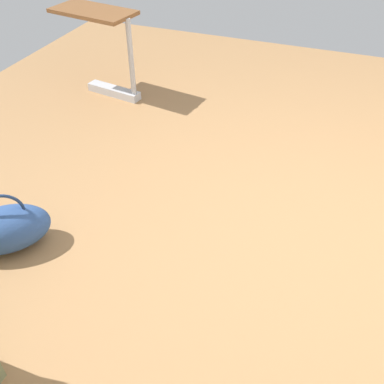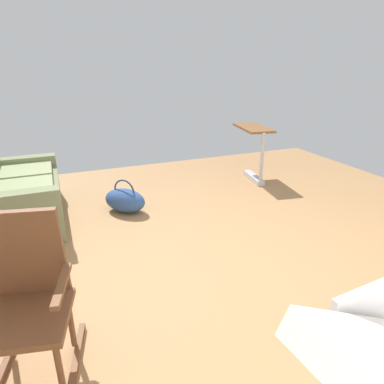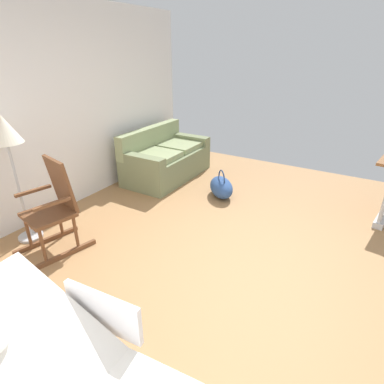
{
  "view_description": "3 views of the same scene",
  "coord_description": "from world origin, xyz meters",
  "px_view_note": "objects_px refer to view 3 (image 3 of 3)",
  "views": [
    {
      "loc": [
        -0.31,
        2.26,
        2.09
      ],
      "look_at": [
        0.27,
        0.73,
        0.77
      ],
      "focal_mm": 41.18,
      "sensor_mm": 36.0,
      "label": 1
    },
    {
      "loc": [
        -2.46,
        1.5,
        1.8
      ],
      "look_at": [
        -0.04,
        0.5,
        0.79
      ],
      "focal_mm": 31.61,
      "sensor_mm": 36.0,
      "label": 2
    },
    {
      "loc": [
        -2.46,
        -1.07,
        2.1
      ],
      "look_at": [
        0.03,
        0.42,
        0.75
      ],
      "focal_mm": 29.19,
      "sensor_mm": 36.0,
      "label": 3
    }
  ],
  "objects_px": {
    "rocking_chair": "(54,208)",
    "duffel_bag": "(221,187)",
    "couch": "(166,160)",
    "floor_lamp": "(6,139)"
  },
  "relations": [
    {
      "from": "rocking_chair",
      "to": "duffel_bag",
      "type": "height_order",
      "value": "rocking_chair"
    },
    {
      "from": "couch",
      "to": "duffel_bag",
      "type": "relative_size",
      "value": 2.55
    },
    {
      "from": "couch",
      "to": "floor_lamp",
      "type": "bearing_deg",
      "value": 173.58
    },
    {
      "from": "floor_lamp",
      "to": "couch",
      "type": "bearing_deg",
      "value": -6.42
    },
    {
      "from": "couch",
      "to": "rocking_chair",
      "type": "distance_m",
      "value": 2.42
    },
    {
      "from": "rocking_chair",
      "to": "duffel_bag",
      "type": "relative_size",
      "value": 1.67
    },
    {
      "from": "rocking_chair",
      "to": "duffel_bag",
      "type": "xyz_separation_m",
      "value": [
        2.16,
        -1.0,
        -0.35
      ]
    },
    {
      "from": "rocking_chair",
      "to": "floor_lamp",
      "type": "relative_size",
      "value": 0.71
    },
    {
      "from": "couch",
      "to": "floor_lamp",
      "type": "relative_size",
      "value": 1.08
    },
    {
      "from": "duffel_bag",
      "to": "floor_lamp",
      "type": "bearing_deg",
      "value": 146.4
    }
  ]
}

